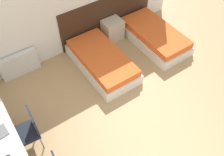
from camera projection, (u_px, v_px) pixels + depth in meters
name	position (u px, v px, depth m)	size (l,w,h in m)	color
wall_back	(65.00, 2.00, 5.47)	(6.13, 0.05, 2.70)	white
headboard_panel	(107.00, 17.00, 6.45)	(2.71, 0.03, 1.11)	#382316
bed_near_window	(102.00, 61.00, 5.90)	(0.98, 1.90, 0.41)	silver
bed_near_door	(154.00, 36.00, 6.49)	(0.98, 1.90, 0.41)	silver
nightstand	(112.00, 30.00, 6.53)	(0.50, 0.41, 0.56)	beige
radiator	(19.00, 65.00, 5.70)	(0.90, 0.12, 0.59)	silver
chair_near_laptop	(28.00, 129.00, 4.38)	(0.47, 0.47, 0.93)	black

